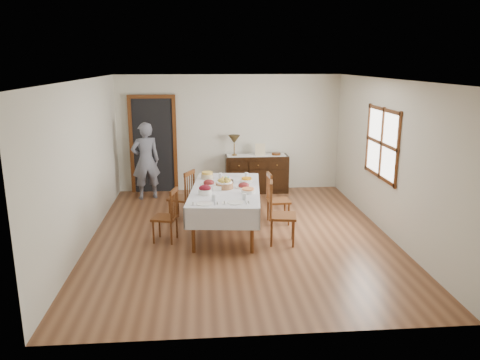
{
  "coord_description": "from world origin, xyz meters",
  "views": [
    {
      "loc": [
        -0.63,
        -7.45,
        2.88
      ],
      "look_at": [
        0.0,
        0.1,
        0.95
      ],
      "focal_mm": 35.0,
      "sensor_mm": 36.0,
      "label": 1
    }
  ],
  "objects": [
    {
      "name": "room_shell",
      "position": [
        -0.15,
        0.42,
        1.64
      ],
      "size": [
        5.02,
        6.02,
        2.65
      ],
      "color": "silver",
      "rests_on": "ground"
    },
    {
      "name": "ham_platter_a",
      "position": [
        -0.52,
        0.5,
        0.8
      ],
      "size": [
        0.31,
        0.31,
        0.11
      ],
      "color": "white",
      "rests_on": "dining_table"
    },
    {
      "name": "person",
      "position": [
        -1.82,
        2.4,
        0.88
      ],
      "size": [
        0.63,
        0.51,
        1.76
      ],
      "primitive_type": "imported",
      "rotation": [
        0.0,
        0.0,
        3.46
      ],
      "color": "slate",
      "rests_on": "ground"
    },
    {
      "name": "ground",
      "position": [
        0.0,
        0.0,
        0.0
      ],
      "size": [
        6.0,
        6.0,
        0.0
      ],
      "primitive_type": "plane",
      "color": "brown"
    },
    {
      "name": "setting_right",
      "position": [
        -0.08,
        -0.56,
        0.79
      ],
      "size": [
        0.43,
        0.31,
        0.1
      ],
      "color": "white",
      "rests_on": "dining_table"
    },
    {
      "name": "chair_left_near",
      "position": [
        -1.21,
        -0.14,
        0.45
      ],
      "size": [
        0.45,
        0.45,
        0.89
      ],
      "rotation": [
        0.0,
        0.0,
        -1.82
      ],
      "color": "#562B11",
      "rests_on": "ground"
    },
    {
      "name": "setting_left",
      "position": [
        -0.56,
        -0.58,
        0.79
      ],
      "size": [
        0.43,
        0.31,
        0.1
      ],
      "color": "white",
      "rests_on": "dining_table"
    },
    {
      "name": "dining_table",
      "position": [
        -0.23,
        0.24,
        0.68
      ],
      "size": [
        1.37,
        2.35,
        0.77
      ],
      "rotation": [
        0.0,
        0.0,
        -0.11
      ],
      "color": "silver",
      "rests_on": "ground"
    },
    {
      "name": "egg_basket",
      "position": [
        -0.22,
        0.6,
        0.81
      ],
      "size": [
        0.29,
        0.29,
        0.11
      ],
      "color": "black",
      "rests_on": "dining_table"
    },
    {
      "name": "pineapple_bowl",
      "position": [
        -0.54,
        0.94,
        0.83
      ],
      "size": [
        0.22,
        0.22,
        0.13
      ],
      "color": "#C5B28B",
      "rests_on": "dining_table"
    },
    {
      "name": "butter_dish",
      "position": [
        -0.38,
        0.11,
        0.81
      ],
      "size": [
        0.15,
        0.1,
        0.07
      ],
      "color": "white",
      "rests_on": "dining_table"
    },
    {
      "name": "chair_left_far",
      "position": [
        -0.98,
        0.85,
        0.48
      ],
      "size": [
        0.53,
        0.53,
        0.96
      ],
      "rotation": [
        0.0,
        0.0,
        -2.03
      ],
      "color": "#562B11",
      "rests_on": "ground"
    },
    {
      "name": "carrot_bowl",
      "position": [
        0.16,
        0.61,
        0.81
      ],
      "size": [
        0.22,
        0.22,
        0.09
      ],
      "color": "white",
      "rests_on": "dining_table"
    },
    {
      "name": "deco_bowl",
      "position": [
        1.03,
        2.7,
        0.87
      ],
      "size": [
        0.2,
        0.2,
        0.06
      ],
      "color": "#562B11",
      "rests_on": "sideboard"
    },
    {
      "name": "beet_bowl",
      "position": [
        -0.59,
        -0.11,
        0.85
      ],
      "size": [
        0.22,
        0.22,
        0.16
      ],
      "color": "white",
      "rests_on": "dining_table"
    },
    {
      "name": "bread_basket",
      "position": [
        -0.25,
        0.24,
        0.85
      ],
      "size": [
        0.3,
        0.3,
        0.17
      ],
      "color": "#93613C",
      "rests_on": "dining_table"
    },
    {
      "name": "chair_right_near",
      "position": [
        0.6,
        -0.38,
        0.52
      ],
      "size": [
        0.49,
        0.49,
        1.03
      ],
      "rotation": [
        0.0,
        0.0,
        1.41
      ],
      "color": "#562B11",
      "rests_on": "ground"
    },
    {
      "name": "glass_far_b",
      "position": [
        0.2,
        0.97,
        0.82
      ],
      "size": [
        0.07,
        0.07,
        0.09
      ],
      "color": "silver",
      "rests_on": "dining_table"
    },
    {
      "name": "chair_right_far",
      "position": [
        0.69,
        0.59,
        0.48
      ],
      "size": [
        0.41,
        0.41,
        0.94
      ],
      "rotation": [
        0.0,
        0.0,
        1.62
      ],
      "color": "#562B11",
      "rests_on": "ground"
    },
    {
      "name": "casserole_dish",
      "position": [
        0.12,
        -0.08,
        0.81
      ],
      "size": [
        0.22,
        0.22,
        0.08
      ],
      "color": "white",
      "rests_on": "dining_table"
    },
    {
      "name": "runner",
      "position": [
        0.58,
        2.74,
        0.84
      ],
      "size": [
        1.3,
        0.35,
        0.01
      ],
      "color": "white",
      "rests_on": "sideboard"
    },
    {
      "name": "ham_platter_b",
      "position": [
        0.08,
        0.26,
        0.8
      ],
      "size": [
        0.3,
        0.3,
        0.11
      ],
      "color": "white",
      "rests_on": "dining_table"
    },
    {
      "name": "glass_far_a",
      "position": [
        -0.29,
        0.93,
        0.82
      ],
      "size": [
        0.07,
        0.07,
        0.1
      ],
      "color": "silver",
      "rests_on": "dining_table"
    },
    {
      "name": "table_lamp",
      "position": [
        0.09,
        2.74,
        1.19
      ],
      "size": [
        0.26,
        0.26,
        0.46
      ],
      "color": "brown",
      "rests_on": "sideboard"
    },
    {
      "name": "picture_frame",
      "position": [
        0.66,
        2.65,
        0.98
      ],
      "size": [
        0.22,
        0.08,
        0.28
      ],
      "color": "beige",
      "rests_on": "sideboard"
    },
    {
      "name": "sideboard",
      "position": [
        0.59,
        2.72,
        0.42
      ],
      "size": [
        1.4,
        0.51,
        0.84
      ],
      "color": "black",
      "rests_on": "ground"
    }
  ]
}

